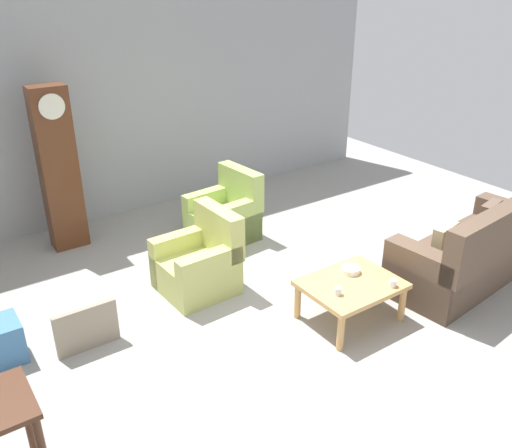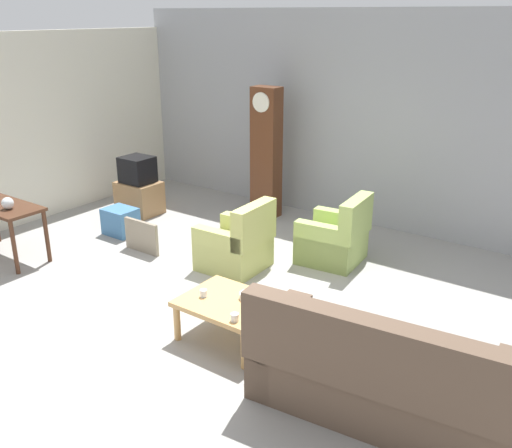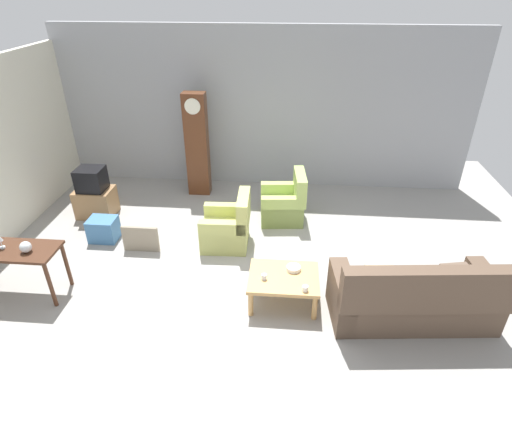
# 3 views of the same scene
# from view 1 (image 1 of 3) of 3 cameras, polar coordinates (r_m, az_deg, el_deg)

# --- Properties ---
(ground_plane) EXTENTS (10.40, 10.40, 0.00)m
(ground_plane) POSITION_cam_1_polar(r_m,az_deg,el_deg) (5.74, 2.82, -9.88)
(ground_plane) COLOR #999691
(garage_door_wall) EXTENTS (8.40, 0.16, 3.20)m
(garage_door_wall) POSITION_cam_1_polar(r_m,az_deg,el_deg) (8.03, -13.06, 12.42)
(garage_door_wall) COLOR #9EA0A5
(garage_door_wall) RESTS_ON ground_plane
(couch_floral) EXTENTS (2.18, 1.09, 1.04)m
(couch_floral) POSITION_cam_1_polar(r_m,az_deg,el_deg) (6.70, 21.80, -2.80)
(couch_floral) COLOR brown
(couch_floral) RESTS_ON ground_plane
(armchair_olive_near) EXTENTS (0.82, 0.79, 0.92)m
(armchair_olive_near) POSITION_cam_1_polar(r_m,az_deg,el_deg) (6.11, -5.94, -4.27)
(armchair_olive_near) COLOR #B7BC66
(armchair_olive_near) RESTS_ON ground_plane
(armchair_olive_far) EXTENTS (0.86, 0.83, 0.92)m
(armchair_olive_far) POSITION_cam_1_polar(r_m,az_deg,el_deg) (7.24, -3.25, 0.80)
(armchair_olive_far) COLOR #A7C063
(armchair_olive_far) RESTS_ON ground_plane
(coffee_table_wood) EXTENTS (0.96, 0.76, 0.43)m
(coffee_table_wood) POSITION_cam_1_polar(r_m,az_deg,el_deg) (5.62, 9.92, -6.58)
(coffee_table_wood) COLOR tan
(coffee_table_wood) RESTS_ON ground_plane
(grandfather_clock) EXTENTS (0.44, 0.30, 2.07)m
(grandfather_clock) POSITION_cam_1_polar(r_m,az_deg,el_deg) (7.18, -19.96, 5.38)
(grandfather_clock) COLOR #562D19
(grandfather_clock) RESTS_ON ground_plane
(framed_picture_leaning) EXTENTS (0.60, 0.05, 0.45)m
(framed_picture_leaning) POSITION_cam_1_polar(r_m,az_deg,el_deg) (5.45, -17.29, -10.41)
(framed_picture_leaning) COLOR gray
(framed_picture_leaning) RESTS_ON ground_plane
(cup_white_porcelain) EXTENTS (0.08, 0.08, 0.08)m
(cup_white_porcelain) POSITION_cam_1_polar(r_m,az_deg,el_deg) (5.59, 14.14, -6.01)
(cup_white_porcelain) COLOR white
(cup_white_porcelain) RESTS_ON coffee_table_wood
(cup_blue_rimmed) EXTENTS (0.07, 0.07, 0.08)m
(cup_blue_rimmed) POSITION_cam_1_polar(r_m,az_deg,el_deg) (5.36, 8.60, -6.96)
(cup_blue_rimmed) COLOR silver
(cup_blue_rimmed) RESTS_ON coffee_table_wood
(bowl_white_stacked) EXTENTS (0.20, 0.20, 0.06)m
(bowl_white_stacked) POSITION_cam_1_polar(r_m,az_deg,el_deg) (5.75, 9.88, -4.76)
(bowl_white_stacked) COLOR white
(bowl_white_stacked) RESTS_ON coffee_table_wood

